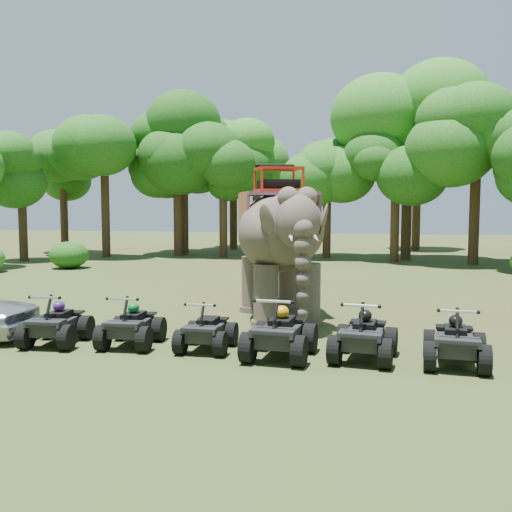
{
  "coord_description": "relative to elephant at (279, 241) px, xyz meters",
  "views": [
    {
      "loc": [
        3.43,
        -14.28,
        3.29
      ],
      "look_at": [
        0.0,
        1.2,
        1.9
      ],
      "focal_mm": 40.0,
      "sensor_mm": 36.0,
      "label": 1
    }
  ],
  "objects": [
    {
      "name": "tree_30",
      "position": [
        -10.3,
        20.64,
        2.53
      ],
      "size": [
        6.7,
        6.7,
        9.58
      ],
      "primitive_type": null,
      "color": "#195114",
      "rests_on": "ground"
    },
    {
      "name": "atv_3",
      "position": [
        0.82,
        -4.37,
        -1.57
      ],
      "size": [
        1.47,
        1.94,
        1.38
      ],
      "primitive_type": null,
      "rotation": [
        0.0,
        0.0,
        -0.06
      ],
      "color": "black",
      "rests_on": "ground"
    },
    {
      "name": "tree_2",
      "position": [
        7.98,
        17.5,
        2.27
      ],
      "size": [
        6.35,
        6.35,
        9.06
      ],
      "primitive_type": null,
      "color": "#195114",
      "rests_on": "ground"
    },
    {
      "name": "tree_34",
      "position": [
        -8.15,
        25.73,
        2.41
      ],
      "size": [
        6.54,
        6.54,
        9.35
      ],
      "primitive_type": null,
      "color": "#195114",
      "rests_on": "ground"
    },
    {
      "name": "tree_35",
      "position": [
        -7.07,
        19.06,
        1.32
      ],
      "size": [
        5.01,
        5.01,
        7.16
      ],
      "primitive_type": null,
      "color": "#195114",
      "rests_on": "ground"
    },
    {
      "name": "atv_0",
      "position": [
        -4.6,
        -4.33,
        -1.63
      ],
      "size": [
        1.4,
        1.81,
        1.26
      ],
      "primitive_type": null,
      "rotation": [
        0.0,
        0.0,
        0.1
      ],
      "color": "black",
      "rests_on": "ground"
    },
    {
      "name": "atv_4",
      "position": [
        2.6,
        -4.14,
        -1.6
      ],
      "size": [
        1.47,
        1.9,
        1.31
      ],
      "primitive_type": null,
      "rotation": [
        0.0,
        0.0,
        -0.1
      ],
      "color": "black",
      "rests_on": "ground"
    },
    {
      "name": "elephant",
      "position": [
        0.0,
        0.0,
        0.0
      ],
      "size": [
        4.22,
        5.88,
        4.52
      ],
      "primitive_type": null,
      "rotation": [
        0.0,
        0.0,
        0.39
      ],
      "color": "#4C3F37",
      "rests_on": "ground"
    },
    {
      "name": "atv_2",
      "position": [
        -0.95,
        -4.06,
        -1.68
      ],
      "size": [
        1.17,
        1.59,
        1.17
      ],
      "primitive_type": null,
      "rotation": [
        0.0,
        0.0,
        0.02
      ],
      "color": "black",
      "rests_on": "ground"
    },
    {
      "name": "ground",
      "position": [
        -0.49,
        -2.08,
        -2.26
      ],
      "size": [
        110.0,
        110.0,
        0.0
      ],
      "primitive_type": "plane",
      "color": "#47381E",
      "rests_on": "ground"
    },
    {
      "name": "tree_36",
      "position": [
        -10.26,
        19.31,
        2.12
      ],
      "size": [
        6.13,
        6.13,
        8.76
      ],
      "primitive_type": null,
      "color": "#195114",
      "rests_on": "ground"
    },
    {
      "name": "tree_27",
      "position": [
        -5.1,
        20.12,
        1.68
      ],
      "size": [
        5.52,
        5.52,
        7.88
      ],
      "primitive_type": null,
      "color": "#195114",
      "rests_on": "ground"
    },
    {
      "name": "tree_33",
      "position": [
        5.4,
        27.55,
        2.82
      ],
      "size": [
        7.12,
        7.12,
        10.17
      ],
      "primitive_type": null,
      "color": "#195114",
      "rests_on": "ground"
    },
    {
      "name": "tree_25",
      "position": [
        -14.52,
        17.5,
        1.56
      ],
      "size": [
        5.35,
        5.35,
        7.65
      ],
      "primitive_type": null,
      "color": "#195114",
      "rests_on": "ground"
    },
    {
      "name": "tree_1",
      "position": [
        3.67,
        18.13,
        1.34
      ],
      "size": [
        5.05,
        5.05,
        7.21
      ],
      "primitive_type": null,
      "color": "#195114",
      "rests_on": "ground"
    },
    {
      "name": "atv_5",
      "position": [
        4.46,
        -4.21,
        -1.62
      ],
      "size": [
        1.37,
        1.8,
        1.28
      ],
      "primitive_type": null,
      "rotation": [
        0.0,
        0.0,
        -0.06
      ],
      "color": "black",
      "rests_on": "ground"
    },
    {
      "name": "tree_0",
      "position": [
        -0.49,
        19.89,
        1.44
      ],
      "size": [
        5.18,
        5.18,
        7.41
      ],
      "primitive_type": null,
      "color": "#195114",
      "rests_on": "ground"
    },
    {
      "name": "tree_37",
      "position": [
        -18.34,
        18.92,
        1.33
      ],
      "size": [
        5.02,
        5.02,
        7.18
      ],
      "primitive_type": null,
      "color": "#195114",
      "rests_on": "ground"
    },
    {
      "name": "tree_24",
      "position": [
        -18.11,
        13.96,
        1.16
      ],
      "size": [
        4.79,
        4.79,
        6.84
      ],
      "primitive_type": null,
      "color": "#195114",
      "rests_on": "ground"
    },
    {
      "name": "tree_31",
      "position": [
        4.38,
        19.76,
        3.03
      ],
      "size": [
        7.4,
        7.4,
        10.58
      ],
      "primitive_type": null,
      "color": "#195114",
      "rests_on": "ground"
    },
    {
      "name": "atv_1",
      "position": [
        -2.8,
        -4.07,
        -1.64
      ],
      "size": [
        1.34,
        1.76,
        1.24
      ],
      "primitive_type": null,
      "rotation": [
        0.0,
        0.0,
        0.07
      ],
      "color": "black",
      "rests_on": "ground"
    },
    {
      "name": "tree_26",
      "position": [
        -10.24,
        20.16,
        1.75
      ],
      "size": [
        5.62,
        5.62,
        8.02
      ],
      "primitive_type": null,
      "color": "#195114",
      "rests_on": "ground"
    }
  ]
}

